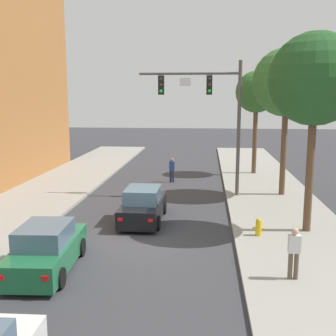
{
  "coord_description": "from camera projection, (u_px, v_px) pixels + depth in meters",
  "views": [
    {
      "loc": [
        2.83,
        -15.48,
        5.71
      ],
      "look_at": [
        0.83,
        5.85,
        2.0
      ],
      "focal_mm": 44.31,
      "sensor_mm": 36.0,
      "label": 1
    }
  ],
  "objects": [
    {
      "name": "fire_hydrant",
      "position": [
        259.0,
        227.0,
        16.73
      ],
      "size": [
        0.48,
        0.24,
        0.72
      ],
      "color": "gold",
      "rests_on": "sidewalk_right"
    },
    {
      "name": "street_tree_nearest",
      "position": [
        315.0,
        80.0,
        16.36
      ],
      "size": [
        3.7,
        3.7,
        8.09
      ],
      "color": "brown",
      "rests_on": "sidewalk_right"
    },
    {
      "name": "car_lead_black",
      "position": [
        143.0,
        206.0,
        19.11
      ],
      "size": [
        1.86,
        4.25,
        1.6
      ],
      "color": "black",
      "rests_on": "ground"
    },
    {
      "name": "car_following_green",
      "position": [
        46.0,
        250.0,
        13.66
      ],
      "size": [
        2.02,
        4.32,
        1.6
      ],
      "color": "#1E663D",
      "rests_on": "ground"
    },
    {
      "name": "street_tree_third",
      "position": [
        256.0,
        93.0,
        29.52
      ],
      "size": [
        2.97,
        2.97,
        7.37
      ],
      "color": "brown",
      "rests_on": "sidewalk_right"
    },
    {
      "name": "sidewalk_right",
      "position": [
        301.0,
        246.0,
        15.81
      ],
      "size": [
        5.0,
        60.0,
        0.15
      ],
      "primitive_type": "cube",
      "color": "#99968E",
      "rests_on": "ground"
    },
    {
      "name": "street_tree_second",
      "position": [
        287.0,
        83.0,
        22.78
      ],
      "size": [
        3.79,
        3.79,
        8.23
      ],
      "color": "brown",
      "rests_on": "sidewalk_right"
    },
    {
      "name": "traffic_signal_mast",
      "position": [
        211.0,
        104.0,
        22.93
      ],
      "size": [
        5.66,
        0.38,
        7.5
      ],
      "color": "#514C47",
      "rests_on": "sidewalk_right"
    },
    {
      "name": "pedestrian_crossing_road",
      "position": [
        172.0,
        169.0,
        27.83
      ],
      "size": [
        0.36,
        0.22,
        1.64
      ],
      "color": "#232847",
      "rests_on": "ground"
    },
    {
      "name": "ground_plane",
      "position": [
        133.0,
        242.0,
        16.42
      ],
      "size": [
        120.0,
        120.0,
        0.0
      ],
      "primitive_type": "plane",
      "color": "#38383D"
    },
    {
      "name": "pedestrian_sidewalk_right_walker",
      "position": [
        294.0,
        251.0,
        12.64
      ],
      "size": [
        0.36,
        0.22,
        1.64
      ],
      "color": "brown",
      "rests_on": "sidewalk_right"
    }
  ]
}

